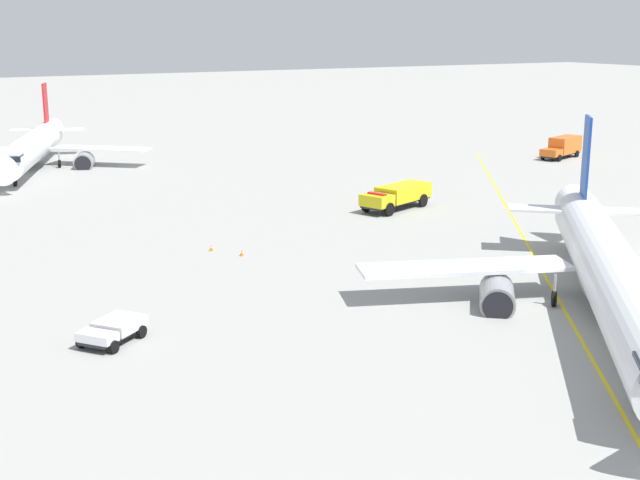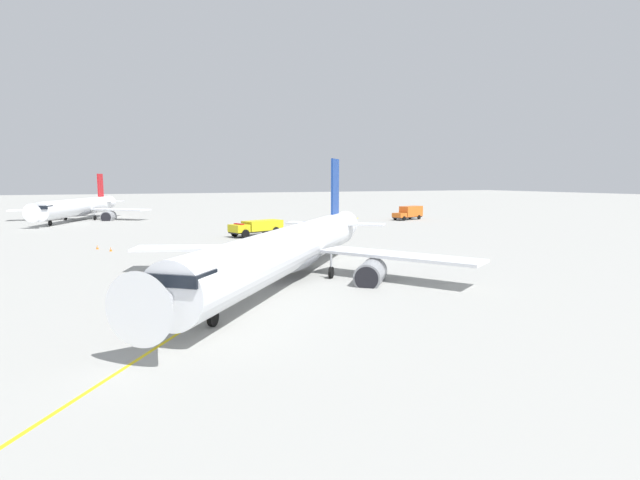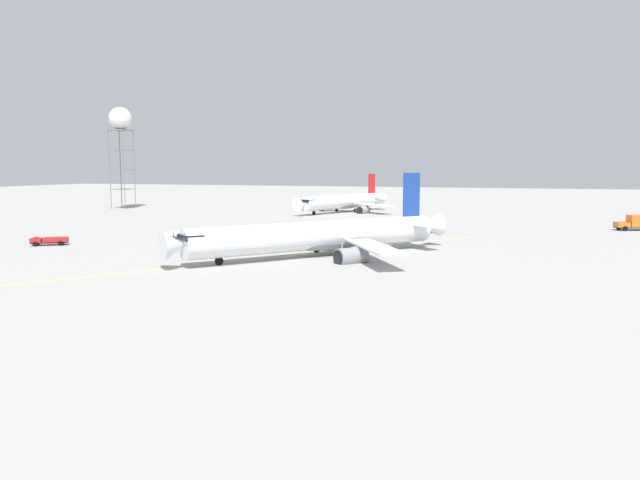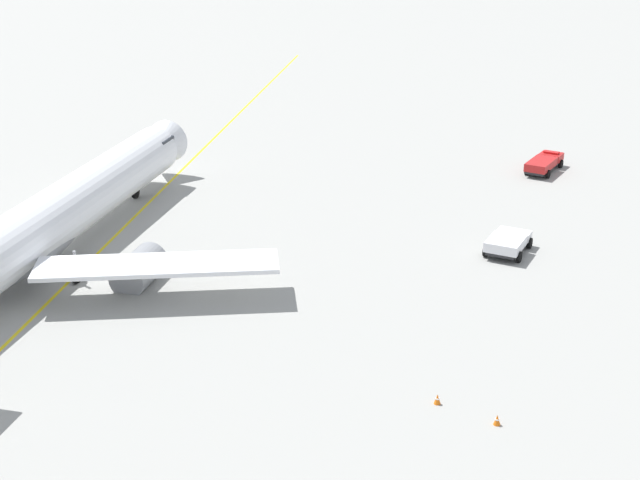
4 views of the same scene
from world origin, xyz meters
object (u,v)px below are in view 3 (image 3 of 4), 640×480
airliner_secondary (343,202)px  safety_cone_mid (288,230)px  safety_cone_near (290,232)px  catering_truck_truck (640,222)px  fire_tender_truck (415,225)px  radar_tower (120,122)px  ops_pickup_truck (50,240)px  airliner_main (320,237)px  pushback_tug_truck (178,234)px

airliner_secondary → safety_cone_mid: size_ratio=67.83×
safety_cone_near → catering_truck_truck: bearing=-66.4°
catering_truck_truck → fire_tender_truck: catering_truck_truck is taller
radar_tower → safety_cone_near: radar_tower is taller
ops_pickup_truck → safety_cone_mid: (32.45, -28.63, -0.53)m
airliner_main → airliner_secondary: (81.77, 21.62, 0.04)m
pushback_tug_truck → fire_tender_truck: fire_tender_truck is taller
ops_pickup_truck → airliner_main: bearing=150.8°
airliner_secondary → ops_pickup_truck: bearing=5.0°
catering_truck_truck → safety_cone_near: bearing=4.2°
fire_tender_truck → safety_cone_near: fire_tender_truck is taller
radar_tower → safety_cone_mid: bearing=-121.9°
pushback_tug_truck → fire_tender_truck: size_ratio=0.51×
pushback_tug_truck → safety_cone_near: 21.47m
airliner_secondary → safety_cone_mid: 52.83m
fire_tender_truck → pushback_tug_truck: bearing=12.8°
airliner_main → safety_cone_mid: (29.21, 16.96, -2.49)m
safety_cone_near → safety_cone_mid: size_ratio=1.00×
airliner_main → safety_cone_near: 30.57m
airliner_main → safety_cone_mid: airliner_main is taller
pushback_tug_truck → safety_cone_mid: pushback_tug_truck is taller
airliner_main → safety_cone_near: bearing=-110.8°
airliner_main → pushback_tug_truck: (11.36, 30.73, -1.96)m
radar_tower → safety_cone_near: size_ratio=56.07×
catering_truck_truck → radar_tower: radar_tower is taller
catering_truck_truck → fire_tender_truck: bearing=4.3°
airliner_secondary → radar_tower: size_ratio=1.21×
airliner_secondary → pushback_tug_truck: (-70.41, 9.11, -2.01)m
catering_truck_truck → safety_cone_mid: 70.77m
pushback_tug_truck → fire_tender_truck: bearing=175.3°
fire_tender_truck → catering_truck_truck: bearing=-176.4°
airliner_main → fire_tender_truck: 36.71m
airliner_main → radar_tower: radar_tower is taller
catering_truck_truck → radar_tower: 143.64m
airliner_secondary → ops_pickup_truck: 88.35m
ops_pickup_truck → safety_cone_mid: bearing=-164.7°
pushback_tug_truck → safety_cone_mid: size_ratio=8.87×
fire_tender_truck → safety_cone_near: 24.50m
radar_tower → safety_cone_mid: size_ratio=56.07×
catering_truck_truck → ops_pickup_truck: size_ratio=1.52×
airliner_main → airliner_secondary: 84.58m
ops_pickup_truck → safety_cone_mid: 43.28m
airliner_main → catering_truck_truck: 73.37m
catering_truck_truck → fire_tender_truck: (-18.50, 41.99, -0.14)m
airliner_main → pushback_tug_truck: 32.83m
airliner_secondary → ops_pickup_truck: airliner_secondary is taller
safety_cone_mid → airliner_secondary: bearing=5.1°
pushback_tug_truck → ops_pickup_truck: bearing=6.7°
safety_cone_mid → radar_tower: bearing=58.1°
radar_tower → safety_cone_mid: 90.85m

